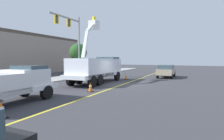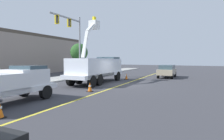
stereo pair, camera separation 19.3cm
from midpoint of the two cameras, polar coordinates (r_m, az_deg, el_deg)
name	(u,v)px [view 2 (the right image)]	position (r m, az deg, el deg)	size (l,w,h in m)	color
ground	(122,85)	(18.03, 3.37, -4.49)	(120.00, 120.00, 0.00)	#38383D
sidewalk_far_side	(50,80)	(22.82, -18.14, -2.85)	(60.00, 3.60, 0.12)	#9E9E99
lane_centre_stripe	(122,85)	(18.03, 3.37, -4.48)	(50.00, 0.16, 0.01)	yellow
utility_bucket_truck	(97,67)	(19.45, -4.25, 0.84)	(8.37, 3.15, 7.09)	white
service_pickup_truck	(7,84)	(11.69, -28.89, -3.64)	(5.75, 2.55, 2.06)	white
passing_minivan	(167,70)	(26.02, 16.61, -0.07)	(4.94, 2.28, 1.69)	tan
traffic_cone_mid_front	(90,87)	(14.25, -6.35, -5.21)	(0.40, 0.40, 0.69)	black
traffic_cone_mid_rear	(126,76)	(22.73, 4.64, -1.96)	(0.40, 0.40, 0.73)	black
traffic_signal_mast	(73,35)	(24.65, -11.63, 10.48)	(5.66, 0.75, 8.05)	gray
commercial_building_backdrop	(19,54)	(34.92, -26.35, 4.44)	(26.14, 8.33, 6.67)	gray
street_tree_right	(79,52)	(30.89, -9.79, 5.30)	(2.82, 2.82, 4.98)	brown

